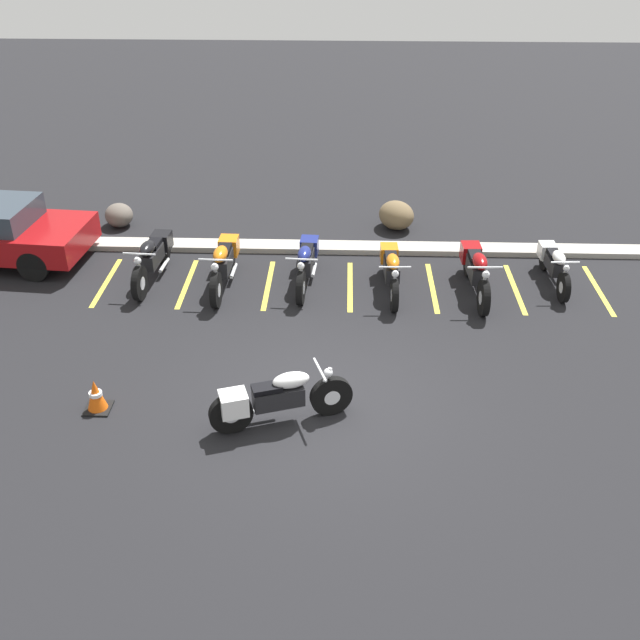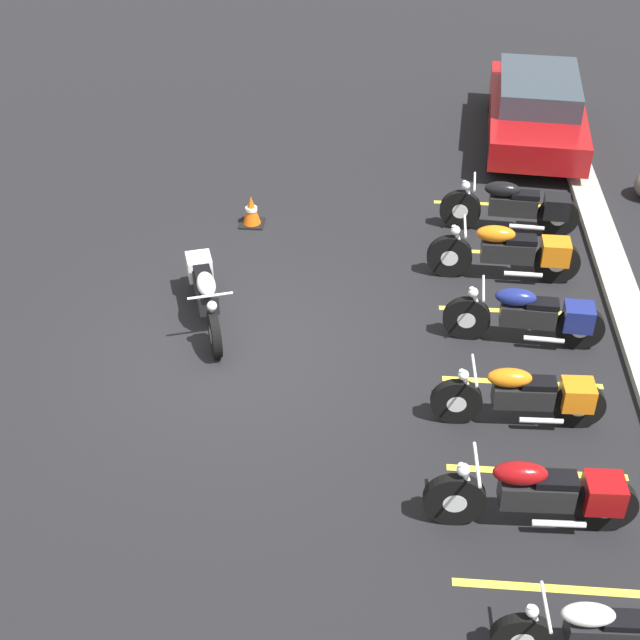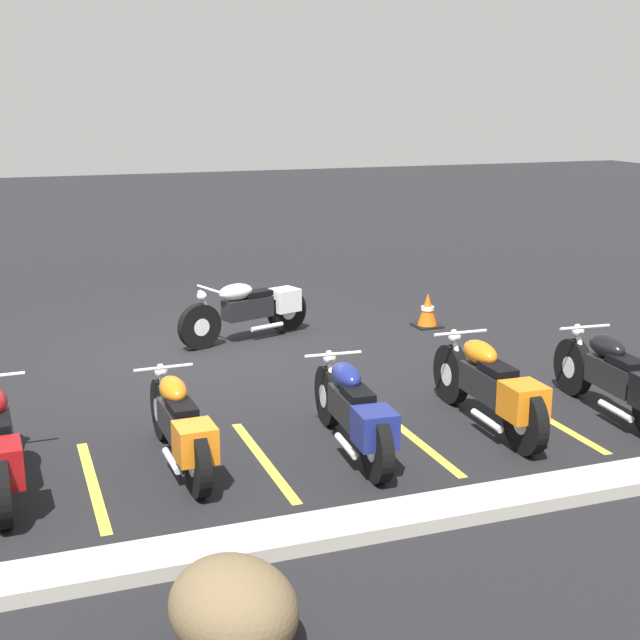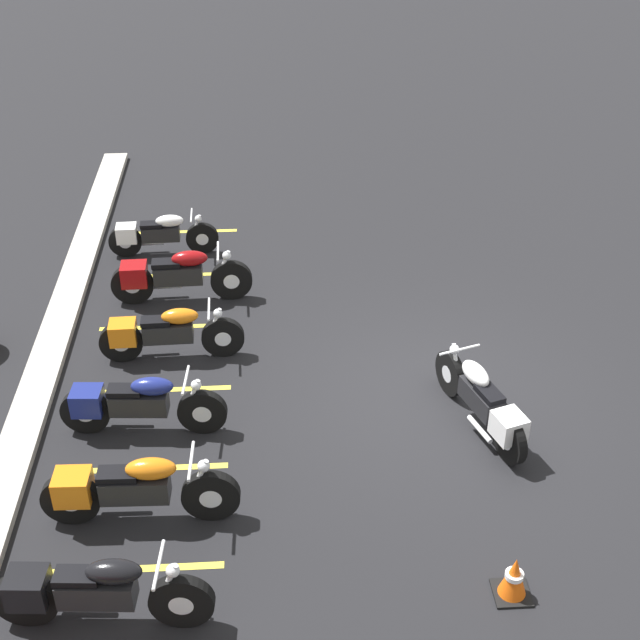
% 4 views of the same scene
% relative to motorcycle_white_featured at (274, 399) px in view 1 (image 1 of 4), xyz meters
% --- Properties ---
extents(ground, '(60.00, 60.00, 0.00)m').
position_rel_motorcycle_white_featured_xyz_m(ground, '(0.76, 0.48, -0.46)').
color(ground, black).
extents(motorcycle_white_featured, '(2.11, 0.94, 0.86)m').
position_rel_motorcycle_white_featured_xyz_m(motorcycle_white_featured, '(0.00, 0.00, 0.00)').
color(motorcycle_white_featured, black).
rests_on(motorcycle_white_featured, ground).
extents(parked_bike_0, '(0.64, 2.28, 0.90)m').
position_rel_motorcycle_white_featured_xyz_m(parked_bike_0, '(-2.86, 4.67, 0.02)').
color(parked_bike_0, black).
rests_on(parked_bike_0, ground).
extents(parked_bike_1, '(0.65, 2.32, 0.91)m').
position_rel_motorcycle_white_featured_xyz_m(parked_bike_1, '(-1.39, 4.45, 0.03)').
color(parked_bike_1, black).
rests_on(parked_bike_1, ground).
extents(parked_bike_2, '(0.62, 2.20, 0.87)m').
position_rel_motorcycle_white_featured_xyz_m(parked_bike_2, '(0.24, 4.58, 0.00)').
color(parked_bike_2, black).
rests_on(parked_bike_2, ground).
extents(parked_bike_3, '(0.60, 2.14, 0.84)m').
position_rel_motorcycle_white_featured_xyz_m(parked_bike_3, '(1.93, 4.34, -0.01)').
color(parked_bike_3, black).
rests_on(parked_bike_3, ground).
extents(parked_bike_4, '(0.64, 2.30, 0.90)m').
position_rel_motorcycle_white_featured_xyz_m(parked_bike_4, '(3.58, 4.32, 0.02)').
color(parked_bike_4, black).
rests_on(parked_bike_4, ground).
extents(parked_bike_5, '(0.55, 1.95, 0.77)m').
position_rel_motorcycle_white_featured_xyz_m(parked_bike_5, '(5.20, 4.74, -0.05)').
color(parked_bike_5, black).
rests_on(parked_bike_5, ground).
extents(concrete_curb, '(18.00, 0.50, 0.12)m').
position_rel_motorcycle_white_featured_xyz_m(concrete_curb, '(0.76, 6.10, -0.40)').
color(concrete_curb, '#A8A399').
rests_on(concrete_curb, ground).
extents(landscape_rock_0, '(1.09, 1.15, 0.64)m').
position_rel_motorcycle_white_featured_xyz_m(landscape_rock_0, '(2.20, 7.35, -0.14)').
color(landscape_rock_0, brown).
rests_on(landscape_rock_0, ground).
extents(landscape_rock_1, '(0.85, 0.92, 0.53)m').
position_rel_motorcycle_white_featured_xyz_m(landscape_rock_1, '(-4.28, 7.26, -0.19)').
color(landscape_rock_1, '#5A524A').
rests_on(landscape_rock_1, ground).
extents(traffic_cone, '(0.40, 0.40, 0.53)m').
position_rel_motorcycle_white_featured_xyz_m(traffic_cone, '(-2.76, 0.25, -0.21)').
color(traffic_cone, black).
rests_on(traffic_cone, ground).
extents(stall_line_0, '(0.10, 2.10, 0.00)m').
position_rel_motorcycle_white_featured_xyz_m(stall_line_0, '(-3.81, 4.42, -0.46)').
color(stall_line_0, gold).
rests_on(stall_line_0, ground).
extents(stall_line_1, '(0.10, 2.10, 0.00)m').
position_rel_motorcycle_white_featured_xyz_m(stall_line_1, '(-2.16, 4.42, -0.46)').
color(stall_line_1, gold).
rests_on(stall_line_1, ground).
extents(stall_line_2, '(0.10, 2.10, 0.00)m').
position_rel_motorcycle_white_featured_xyz_m(stall_line_2, '(-0.52, 4.42, -0.46)').
color(stall_line_2, gold).
rests_on(stall_line_2, ground).
extents(stall_line_3, '(0.10, 2.10, 0.00)m').
position_rel_motorcycle_white_featured_xyz_m(stall_line_3, '(1.13, 4.42, -0.46)').
color(stall_line_3, gold).
rests_on(stall_line_3, ground).
extents(stall_line_4, '(0.10, 2.10, 0.00)m').
position_rel_motorcycle_white_featured_xyz_m(stall_line_4, '(2.77, 4.42, -0.46)').
color(stall_line_4, gold).
rests_on(stall_line_4, ground).
extents(stall_line_5, '(0.10, 2.10, 0.00)m').
position_rel_motorcycle_white_featured_xyz_m(stall_line_5, '(4.42, 4.42, -0.46)').
color(stall_line_5, gold).
rests_on(stall_line_5, ground).
extents(stall_line_6, '(0.10, 2.10, 0.00)m').
position_rel_motorcycle_white_featured_xyz_m(stall_line_6, '(6.07, 4.42, -0.46)').
color(stall_line_6, gold).
rests_on(stall_line_6, ground).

